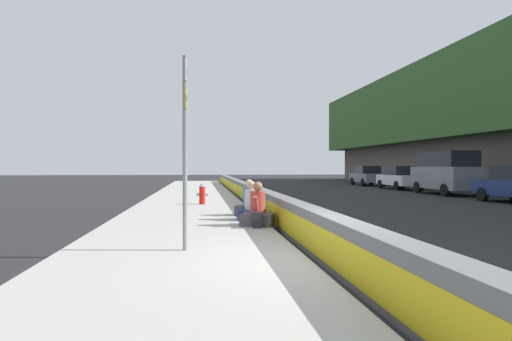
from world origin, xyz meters
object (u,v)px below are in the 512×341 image
route_sign_post (185,138)px  parked_car_fourth (446,172)px  fire_hydrant (202,193)px  backpack (257,220)px  seated_person_foreground (258,212)px  seated_person_rear (249,204)px  parked_car_midline (400,178)px  seated_person_middle (251,208)px  parked_car_far (367,176)px

route_sign_post → parked_car_fourth: (16.42, -14.78, -0.86)m
fire_hydrant → backpack: size_ratio=2.20×
seated_person_foreground → backpack: seated_person_foreground is taller
seated_person_foreground → parked_car_fourth: parked_car_fourth is taller
seated_person_rear → parked_car_midline: (16.78, -12.94, 0.37)m
seated_person_foreground → backpack: 0.46m
seated_person_foreground → fire_hydrant: bearing=11.9°
seated_person_middle → backpack: size_ratio=2.82×
seated_person_middle → parked_car_fourth: bearing=-47.5°
parked_car_fourth → fire_hydrant: bearing=114.1°
parked_car_fourth → parked_car_midline: parked_car_fourth is taller
seated_person_rear → seated_person_foreground: bearing=179.1°
fire_hydrant → seated_person_middle: bearing=-165.7°
fire_hydrant → backpack: fire_hydrant is taller
backpack → parked_car_far: 29.23m
seated_person_middle → parked_car_fourth: (11.92, -13.02, 0.86)m
fire_hydrant → parked_car_midline: size_ratio=0.20×
route_sign_post → parked_car_midline: bearing=-33.3°
parked_car_far → parked_car_midline: bearing=179.5°
backpack → parked_car_far: size_ratio=0.09×
route_sign_post → seated_person_middle: 5.12m
fire_hydrant → parked_car_fourth: (6.46, -14.42, 0.77)m
fire_hydrant → seated_person_foreground: seated_person_foreground is taller
route_sign_post → backpack: (2.82, -1.71, -1.88)m
seated_person_foreground → parked_car_fourth: size_ratio=0.22×
fire_hydrant → parked_car_midline: 19.07m
route_sign_post → seated_person_middle: bearing=-21.3°
seated_person_foreground → seated_person_middle: (1.25, 0.02, -0.01)m
fire_hydrant → parked_car_far: size_ratio=0.19×
parked_car_fourth → parked_car_midline: 6.06m
backpack → parked_car_far: (26.13, -13.10, 0.53)m
parked_car_fourth → route_sign_post: bearing=138.0°
route_sign_post → backpack: route_sign_post is taller
seated_person_middle → seated_person_rear: 1.19m
seated_person_rear → backpack: (-2.86, 0.11, -0.16)m
parked_car_midline → fire_hydrant: bearing=131.0°
seated_person_middle → parked_car_midline: size_ratio=0.25×
parked_car_fourth → seated_person_foreground: bearing=135.4°
route_sign_post → fire_hydrant: route_sign_post is taller
seated_person_rear → parked_car_far: parked_car_far is taller
route_sign_post → parked_car_fourth: 22.11m
seated_person_rear → parked_car_midline: 21.19m
seated_person_foreground → parked_car_fourth: 18.53m
seated_person_foreground → parked_car_fourth: bearing=-44.6°
seated_person_middle → parked_car_fourth: size_ratio=0.22×
fire_hydrant → seated_person_foreground: bearing=-168.1°
fire_hydrant → parked_car_fourth: parked_car_fourth is taller
parked_car_midline → parked_car_far: 6.48m
parked_car_midline → seated_person_foreground: bearing=146.0°
parked_car_fourth → parked_car_midline: bearing=0.2°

